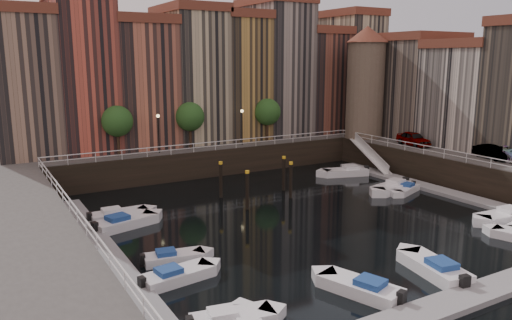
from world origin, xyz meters
TOP-DOWN VIEW (x-y plane):
  - ground at (0.00, 0.00)m, footprint 200.00×200.00m
  - quay_far at (0.00, 26.00)m, footprint 80.00×20.00m
  - dock_left at (-16.20, -1.00)m, footprint 2.00×28.00m
  - dock_right at (16.20, -1.00)m, footprint 2.00×28.00m
  - dock_near at (0.00, -17.00)m, footprint 30.00×2.00m
  - mountains at (1.72, 110.00)m, footprint 145.00×100.00m
  - far_terrace at (3.31, 23.50)m, footprint 48.70×10.30m
  - right_terrace at (26.50, 3.80)m, footprint 9.30×24.30m
  - corner_tower at (20.00, 14.50)m, footprint 5.20×5.20m
  - promenade_trees at (-1.33, 18.20)m, footprint 21.20×3.20m
  - street_lamps at (-1.00, 17.20)m, footprint 10.36×0.36m
  - railings at (0.00, 4.88)m, footprint 36.08×34.04m
  - gangway at (17.10, 10.00)m, footprint 2.78×8.32m
  - mooring_pilings at (-0.09, 5.96)m, footprint 6.91×4.89m
  - boat_left_0 at (-12.96, -12.89)m, footprint 4.49×2.31m
  - boat_left_1 at (-13.48, -6.85)m, footprint 4.74×2.27m
  - boat_left_2 at (-12.63, -4.02)m, footprint 4.17×2.11m
  - boat_left_3 at (-13.50, 4.23)m, footprint 5.34×3.05m
  - boat_left_4 at (-13.38, 6.40)m, footprint 4.87×1.80m
  - boat_right_1 at (13.52, -9.65)m, footprint 5.26×2.29m
  - boat_right_2 at (13.23, 0.68)m, footprint 4.19×2.77m
  - boat_right_3 at (12.47, 1.65)m, footprint 5.43×3.02m
  - boat_right_4 at (12.96, 9.26)m, footprint 5.41×3.31m
  - boat_near_1 at (-5.14, -13.57)m, footprint 3.24×5.13m
  - boat_near_2 at (0.49, -13.82)m, footprint 2.80×5.41m
  - car_a at (20.68, 6.84)m, footprint 2.69×4.94m
  - car_b at (21.63, -2.55)m, footprint 2.38×4.47m

SIDE VIEW (x-z plane):
  - ground at x=0.00m, z-range 0.00..0.00m
  - dock_left at x=-16.20m, z-range 0.00..0.35m
  - dock_right at x=16.20m, z-range 0.00..0.35m
  - dock_near at x=0.00m, z-range 0.00..0.35m
  - boat_left_2 at x=-12.63m, z-range -0.15..0.78m
  - boat_right_2 at x=13.23m, z-range -0.15..0.79m
  - boat_left_0 at x=-12.96m, z-range -0.16..0.84m
  - boat_left_1 at x=-13.48m, z-range -0.17..0.89m
  - boat_left_4 at x=-13.38m, z-range -0.18..0.93m
  - boat_near_1 at x=-5.14m, z-range -0.19..0.97m
  - boat_right_1 at x=13.52m, z-range -0.19..1.00m
  - boat_left_3 at x=-13.50m, z-range -0.20..1.00m
  - boat_right_4 at x=12.96m, z-range -0.20..1.02m
  - boat_near_2 at x=0.49m, z-range -0.20..1.02m
  - boat_right_3 at x=12.47m, z-range -0.20..1.02m
  - quay_far at x=0.00m, z-range 0.00..3.00m
  - mooring_pilings at x=-0.09m, z-range -0.24..3.54m
  - gangway at x=17.10m, z-range 0.05..3.78m
  - car_b at x=21.63m, z-range 3.00..4.40m
  - railings at x=0.00m, z-range 3.53..4.05m
  - car_a at x=20.68m, z-range 3.00..4.59m
  - street_lamps at x=-1.00m, z-range 3.81..7.99m
  - promenade_trees at x=-1.33m, z-range 3.98..9.18m
  - mountains at x=1.72m, z-range -1.08..16.92m
  - right_terrace at x=26.50m, z-range 2.56..16.56m
  - corner_tower at x=20.00m, z-range 3.29..17.09m
  - far_terrace at x=3.31m, z-range 2.20..19.70m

